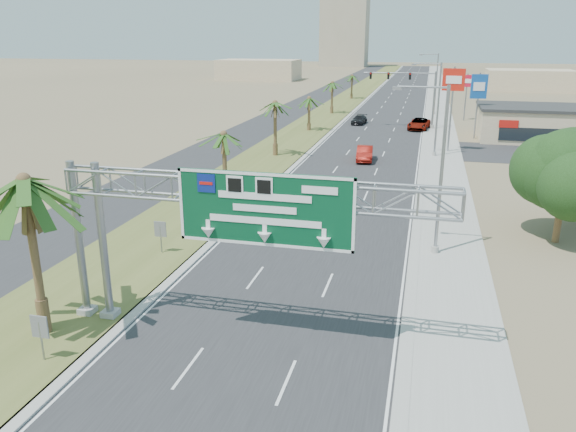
{
  "coord_description": "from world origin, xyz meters",
  "views": [
    {
      "loc": [
        6.47,
        -10.81,
        12.49
      ],
      "look_at": [
        0.23,
        14.41,
        4.2
      ],
      "focal_mm": 35.0,
      "sensor_mm": 36.0,
      "label": 1
    }
  ],
  "objects_px": {
    "store_building": "(553,125)",
    "car_right_lane": "(419,124)",
    "palm_near": "(24,181)",
    "pole_sign_red_far": "(467,84)",
    "car_mid_lane": "(365,154)",
    "pole_sign_red_near": "(453,85)",
    "signal_mast": "(420,94)",
    "car_far": "(359,120)",
    "sign_gantry": "(231,203)",
    "car_left_lane": "(299,208)",
    "pole_sign_blue": "(479,89)"
  },
  "relations": [
    {
      "from": "signal_mast",
      "to": "car_far",
      "type": "height_order",
      "value": "signal_mast"
    },
    {
      "from": "signal_mast",
      "to": "pole_sign_red_near",
      "type": "relative_size",
      "value": 1.09
    },
    {
      "from": "pole_sign_blue",
      "to": "palm_near",
      "type": "bearing_deg",
      "value": -110.84
    },
    {
      "from": "sign_gantry",
      "to": "palm_near",
      "type": "height_order",
      "value": "palm_near"
    },
    {
      "from": "palm_near",
      "to": "store_building",
      "type": "relative_size",
      "value": 0.46
    },
    {
      "from": "sign_gantry",
      "to": "store_building",
      "type": "xyz_separation_m",
      "value": [
        23.06,
        56.07,
        -4.06
      ]
    },
    {
      "from": "pole_sign_red_near",
      "to": "car_right_lane",
      "type": "bearing_deg",
      "value": 102.83
    },
    {
      "from": "car_mid_lane",
      "to": "pole_sign_red_far",
      "type": "relative_size",
      "value": 0.66
    },
    {
      "from": "pole_sign_red_near",
      "to": "pole_sign_red_far",
      "type": "xyz_separation_m",
      "value": [
        3.06,
        26.9,
        -1.85
      ]
    },
    {
      "from": "car_left_lane",
      "to": "pole_sign_red_far",
      "type": "xyz_separation_m",
      "value": [
        14.06,
        55.13,
        4.84
      ]
    },
    {
      "from": "palm_near",
      "to": "pole_sign_red_far",
      "type": "bearing_deg",
      "value": 73.96
    },
    {
      "from": "car_left_lane",
      "to": "pole_sign_blue",
      "type": "distance_m",
      "value": 41.28
    },
    {
      "from": "sign_gantry",
      "to": "car_right_lane",
      "type": "relative_size",
      "value": 2.92
    },
    {
      "from": "sign_gantry",
      "to": "signal_mast",
      "type": "bearing_deg",
      "value": 84.26
    },
    {
      "from": "pole_sign_red_near",
      "to": "pole_sign_red_far",
      "type": "relative_size",
      "value": 1.31
    },
    {
      "from": "car_far",
      "to": "pole_sign_blue",
      "type": "distance_m",
      "value": 19.19
    },
    {
      "from": "pole_sign_red_far",
      "to": "car_right_lane",
      "type": "bearing_deg",
      "value": -120.91
    },
    {
      "from": "signal_mast",
      "to": "car_mid_lane",
      "type": "height_order",
      "value": "signal_mast"
    },
    {
      "from": "car_mid_lane",
      "to": "signal_mast",
      "type": "bearing_deg",
      "value": 73.94
    },
    {
      "from": "sign_gantry",
      "to": "car_right_lane",
      "type": "bearing_deg",
      "value": 83.94
    },
    {
      "from": "car_right_lane",
      "to": "car_far",
      "type": "relative_size",
      "value": 1.3
    },
    {
      "from": "car_left_lane",
      "to": "pole_sign_red_near",
      "type": "relative_size",
      "value": 0.48
    },
    {
      "from": "pole_sign_blue",
      "to": "pole_sign_red_near",
      "type": "bearing_deg",
      "value": -109.38
    },
    {
      "from": "store_building",
      "to": "car_right_lane",
      "type": "distance_m",
      "value": 17.33
    },
    {
      "from": "sign_gantry",
      "to": "car_far",
      "type": "distance_m",
      "value": 64.44
    },
    {
      "from": "signal_mast",
      "to": "pole_sign_red_near",
      "type": "height_order",
      "value": "pole_sign_red_near"
    },
    {
      "from": "car_mid_lane",
      "to": "pole_sign_red_near",
      "type": "height_order",
      "value": "pole_sign_red_near"
    },
    {
      "from": "car_right_lane",
      "to": "car_far",
      "type": "bearing_deg",
      "value": 167.07
    },
    {
      "from": "car_left_lane",
      "to": "car_mid_lane",
      "type": "bearing_deg",
      "value": 82.41
    },
    {
      "from": "car_left_lane",
      "to": "pole_sign_red_near",
      "type": "bearing_deg",
      "value": 67.41
    },
    {
      "from": "palm_near",
      "to": "pole_sign_blue",
      "type": "relative_size",
      "value": 1.01
    },
    {
      "from": "palm_near",
      "to": "store_building",
      "type": "height_order",
      "value": "palm_near"
    },
    {
      "from": "car_right_lane",
      "to": "pole_sign_red_near",
      "type": "distance_m",
      "value": 17.51
    },
    {
      "from": "car_right_lane",
      "to": "signal_mast",
      "type": "bearing_deg",
      "value": 108.93
    },
    {
      "from": "car_right_lane",
      "to": "car_far",
      "type": "xyz_separation_m",
      "value": [
        -8.87,
        3.26,
        -0.16
      ]
    },
    {
      "from": "store_building",
      "to": "car_left_lane",
      "type": "distance_m",
      "value": 45.96
    },
    {
      "from": "car_right_lane",
      "to": "pole_sign_red_far",
      "type": "bearing_deg",
      "value": 66.33
    },
    {
      "from": "pole_sign_red_far",
      "to": "sign_gantry",
      "type": "bearing_deg",
      "value": -100.33
    },
    {
      "from": "pole_sign_red_far",
      "to": "car_far",
      "type": "bearing_deg",
      "value": -153.14
    },
    {
      "from": "pole_sign_red_near",
      "to": "pole_sign_red_far",
      "type": "bearing_deg",
      "value": 83.5
    },
    {
      "from": "signal_mast",
      "to": "pole_sign_blue",
      "type": "xyz_separation_m",
      "value": [
        7.35,
        -6.89,
        1.38
      ]
    },
    {
      "from": "sign_gantry",
      "to": "palm_near",
      "type": "xyz_separation_m",
      "value": [
        -8.14,
        -1.93,
        0.87
      ]
    },
    {
      "from": "car_left_lane",
      "to": "car_right_lane",
      "type": "height_order",
      "value": "car_right_lane"
    },
    {
      "from": "car_mid_lane",
      "to": "pole_sign_blue",
      "type": "distance_m",
      "value": 21.79
    },
    {
      "from": "pole_sign_red_near",
      "to": "pole_sign_blue",
      "type": "distance_m",
      "value": 10.7
    },
    {
      "from": "pole_sign_red_near",
      "to": "store_building",
      "type": "bearing_deg",
      "value": 40.09
    },
    {
      "from": "car_right_lane",
      "to": "pole_sign_red_near",
      "type": "bearing_deg",
      "value": -69.94
    },
    {
      "from": "palm_near",
      "to": "pole_sign_red_far",
      "type": "distance_m",
      "value": 76.96
    },
    {
      "from": "signal_mast",
      "to": "store_building",
      "type": "distance_m",
      "value": 18.08
    },
    {
      "from": "sign_gantry",
      "to": "pole_sign_red_near",
      "type": "height_order",
      "value": "pole_sign_red_near"
    }
  ]
}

